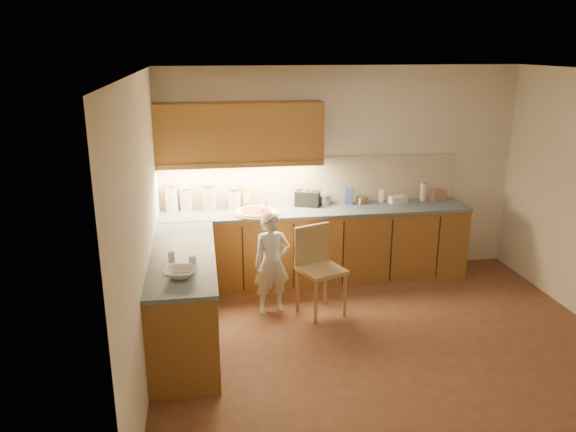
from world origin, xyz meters
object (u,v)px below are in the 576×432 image
object	(u,v)px
child	(272,263)
toaster	(308,198)
pizza_on_board	(257,212)
oil_jug	(247,196)
wooden_chair	(317,263)

from	to	relation	value
child	toaster	distance (m)	1.18
pizza_on_board	toaster	world-z (taller)	pizza_on_board
pizza_on_board	oil_jug	bearing A→B (deg)	106.04
pizza_on_board	oil_jug	world-z (taller)	oil_jug
child	pizza_on_board	bearing A→B (deg)	87.42
pizza_on_board	child	xyz separation A→B (m)	(0.09, -0.68, -0.38)
child	toaster	world-z (taller)	child
oil_jug	pizza_on_board	bearing A→B (deg)	-73.96
oil_jug	toaster	bearing A→B (deg)	-3.79
child	oil_jug	bearing A→B (deg)	90.12
wooden_chair	toaster	xyz separation A→B (m)	(0.08, 1.01, 0.46)
child	wooden_chair	size ratio (longest dim) A/B	1.17
pizza_on_board	wooden_chair	xyz separation A→B (m)	(0.58, -0.76, -0.38)
toaster	pizza_on_board	bearing A→B (deg)	-136.61
pizza_on_board	wooden_chair	world-z (taller)	pizza_on_board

